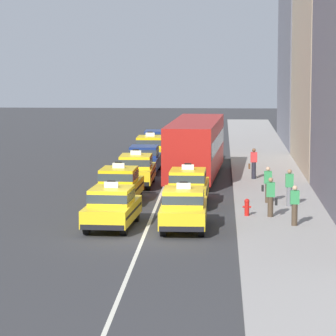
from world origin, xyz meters
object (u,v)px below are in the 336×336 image
object	(u,v)px
bus_right_third	(195,146)
pedestrian_near_crosswalk	(295,205)
pedestrian_by_storefront	(271,197)
sedan_left_fourth	(144,158)
sedan_left_sixth	(157,141)
taxi_left_fifth	(150,149)
taxi_left_nearest	(112,207)
pedestrian_far_corner	(254,164)
pedestrian_mid_block	(289,187)
taxi_left_second	(119,184)
taxi_right_nearest	(184,208)
taxi_left_third	(136,170)
taxi_right_second	(188,186)
taxi_right_fourth	(199,147)
fire_hydrant	(247,206)
pedestrian_trailing	(268,185)

from	to	relation	value
bus_right_third	pedestrian_near_crosswalk	size ratio (longest dim) A/B	6.95
pedestrian_by_storefront	sedan_left_fourth	bearing A→B (deg)	113.11
sedan_left_sixth	pedestrian_by_storefront	xyz separation A→B (m)	(6.52, -25.90, 0.14)
sedan_left_fourth	pedestrian_by_storefront	distance (m)	16.71
taxi_left_fifth	pedestrian_by_storefront	world-z (taller)	taxi_left_fifth
taxi_left_nearest	bus_right_third	xyz separation A→B (m)	(2.98, 15.28, 0.94)
taxi_left_nearest	pedestrian_far_corner	world-z (taller)	taxi_left_nearest
pedestrian_mid_block	taxi_left_second	bearing A→B (deg)	169.82
pedestrian_far_corner	sedan_left_sixth	bearing A→B (deg)	114.04
bus_right_third	pedestrian_mid_block	distance (m)	11.24
pedestrian_mid_block	taxi_right_nearest	bearing A→B (deg)	-131.45
taxi_left_third	taxi_left_fifth	distance (m)	10.74
taxi_left_nearest	taxi_right_second	world-z (taller)	same
taxi_right_second	taxi_right_fourth	distance (m)	17.71
sedan_left_fourth	taxi_left_second	bearing A→B (deg)	-91.67
taxi_right_nearest	pedestrian_near_crosswalk	xyz separation A→B (m)	(4.45, 0.27, 0.10)
taxi_left_nearest	pedestrian_far_corner	size ratio (longest dim) A/B	2.80
taxi_right_nearest	fire_hydrant	world-z (taller)	taxi_right_nearest
sedan_left_fourth	fire_hydrant	distance (m)	16.16
taxi_left_third	taxi_left_fifth	world-z (taller)	same
pedestrian_trailing	taxi_right_second	bearing A→B (deg)	178.86
taxi_left_fifth	pedestrian_near_crosswalk	xyz separation A→B (m)	(7.43, -22.67, 0.10)
sedan_left_sixth	pedestrian_near_crosswalk	xyz separation A→B (m)	(7.37, -27.93, 0.13)
pedestrian_far_corner	bus_right_third	bearing A→B (deg)	161.01
taxi_right_second	taxi_right_fourth	size ratio (longest dim) A/B	0.99
sedan_left_fourth	pedestrian_by_storefront	bearing A→B (deg)	-66.89
taxi_left_nearest	pedestrian_near_crosswalk	bearing A→B (deg)	0.89
sedan_left_sixth	pedestrian_near_crosswalk	bearing A→B (deg)	-75.22
taxi_right_second	pedestrian_trailing	distance (m)	3.68
taxi_right_second	bus_right_third	xyz separation A→B (m)	(0.10, 9.27, 0.94)
taxi_left_third	pedestrian_trailing	world-z (taller)	taxi_left_third
pedestrian_near_crosswalk	pedestrian_mid_block	distance (m)	4.91
taxi_right_nearest	pedestrian_mid_block	bearing A→B (deg)	48.55
sedan_left_fourth	pedestrian_by_storefront	size ratio (longest dim) A/B	2.59
taxi_left_second	bus_right_third	size ratio (longest dim) A/B	0.41
taxi_left_fifth	taxi_right_fourth	world-z (taller)	same
taxi_left_second	sedan_left_fourth	bearing A→B (deg)	88.33
sedan_left_fourth	bus_right_third	world-z (taller)	bus_right_third
taxi_left_second	taxi_right_fourth	bearing A→B (deg)	78.89
pedestrian_far_corner	fire_hydrant	size ratio (longest dim) A/B	2.28
taxi_left_third	pedestrian_far_corner	xyz separation A→B (m)	(6.22, 2.14, 0.11)
pedestrian_trailing	sedan_left_sixth	bearing A→B (deg)	106.53
sedan_left_fourth	pedestrian_near_crosswalk	bearing A→B (deg)	-66.93
taxi_right_fourth	taxi_right_nearest	bearing A→B (deg)	-90.27
taxi_left_third	pedestrian_mid_block	size ratio (longest dim) A/B	2.73
sedan_left_fourth	pedestrian_mid_block	distance (m)	14.59
taxi_left_second	taxi_right_nearest	distance (m)	7.36
taxi_right_nearest	fire_hydrant	distance (m)	3.62
taxi_right_fourth	pedestrian_far_corner	distance (m)	10.05
sedan_left_fourth	taxi_left_third	bearing A→B (deg)	-90.03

